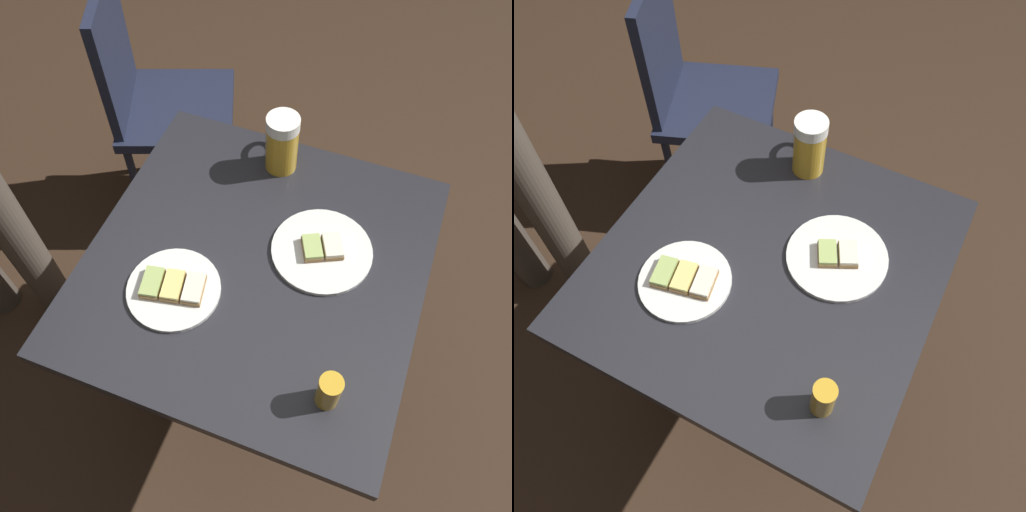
# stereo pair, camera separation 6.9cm
# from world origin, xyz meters

# --- Properties ---
(ground_plane) EXTENTS (6.00, 6.00, 0.00)m
(ground_plane) POSITION_xyz_m (0.00, 0.00, 0.00)
(ground_plane) COLOR #382619
(cafe_table) EXTENTS (0.72, 0.74, 0.74)m
(cafe_table) POSITION_xyz_m (0.00, 0.00, 0.57)
(cafe_table) COLOR black
(cafe_table) RESTS_ON ground_plane
(plate_near) EXTENTS (0.20, 0.20, 0.03)m
(plate_near) POSITION_xyz_m (0.14, 0.13, 0.75)
(plate_near) COLOR white
(plate_near) RESTS_ON cafe_table
(plate_far) EXTENTS (0.22, 0.22, 0.03)m
(plate_far) POSITION_xyz_m (-0.13, -0.07, 0.75)
(plate_far) COLOR white
(plate_far) RESTS_ON cafe_table
(beer_mug) EXTENTS (0.08, 0.13, 0.15)m
(beer_mug) POSITION_xyz_m (0.04, -0.29, 0.81)
(beer_mug) COLOR gold
(beer_mug) RESTS_ON cafe_table
(beer_glass_small) EXTENTS (0.04, 0.04, 0.09)m
(beer_glass_small) POSITION_xyz_m (-0.23, 0.24, 0.78)
(beer_glass_small) COLOR gold
(beer_glass_small) RESTS_ON cafe_table
(cafe_chair) EXTENTS (0.49, 0.49, 0.89)m
(cafe_chair) POSITION_xyz_m (0.59, -0.61, 0.52)
(cafe_chair) COLOR #1E2338
(cafe_chair) RESTS_ON ground_plane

